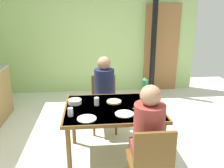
{
  "coord_description": "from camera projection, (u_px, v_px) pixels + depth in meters",
  "views": [
    {
      "loc": [
        -0.11,
        -2.64,
        1.87
      ],
      "look_at": [
        0.16,
        0.19,
        0.97
      ],
      "focal_mm": 37.76,
      "sensor_mm": 36.0,
      "label": 1
    }
  ],
  "objects": [
    {
      "name": "dinner_plate_near_right",
      "position": [
        124.0,
        114.0,
        2.71
      ],
      "size": [
        0.22,
        0.22,
        0.01
      ],
      "primitive_type": "cylinder",
      "color": "white",
      "rests_on": "dining_table"
    },
    {
      "name": "person_far_diner",
      "position": [
        104.0,
        85.0,
        3.54
      ],
      "size": [
        0.3,
        0.37,
        0.77
      ],
      "rotation": [
        0.0,
        0.0,
        3.14
      ],
      "color": "#1A2C42",
      "rests_on": "ground_plane"
    },
    {
      "name": "wall_back",
      "position": [
        94.0,
        35.0,
        5.33
      ],
      "size": [
        4.7,
        0.1,
        2.62
      ],
      "primitive_type": "cube",
      "color": "#A8C87A",
      "rests_on": "ground_plane"
    },
    {
      "name": "door_wooden",
      "position": [
        161.0,
        48.0,
        5.49
      ],
      "size": [
        0.8,
        0.05,
        2.0
      ],
      "primitive_type": "cube",
      "color": "#9A6638",
      "rests_on": "ground_plane"
    },
    {
      "name": "drinking_glass_by_far_diner",
      "position": [
        70.0,
        112.0,
        2.65
      ],
      "size": [
        0.06,
        0.06,
        0.1
      ],
      "primitive_type": "cylinder",
      "color": "silver",
      "rests_on": "dining_table"
    },
    {
      "name": "chair_far_diner",
      "position": [
        104.0,
        100.0,
        3.75
      ],
      "size": [
        0.4,
        0.4,
        0.87
      ],
      "rotation": [
        0.0,
        0.0,
        3.14
      ],
      "color": "brown",
      "rests_on": "ground_plane"
    },
    {
      "name": "bread_plate_sliced",
      "position": [
        114.0,
        102.0,
        3.05
      ],
      "size": [
        0.19,
        0.19,
        0.02
      ],
      "primitive_type": "cylinder",
      "color": "#DBB77A",
      "rests_on": "dining_table"
    },
    {
      "name": "water_bottle_green_near",
      "position": [
        145.0,
        89.0,
        3.13
      ],
      "size": [
        0.07,
        0.07,
        0.3
      ],
      "color": "#32975A",
      "rests_on": "dining_table"
    },
    {
      "name": "dinner_plate_near_left",
      "position": [
        87.0,
        119.0,
        2.59
      ],
      "size": [
        0.21,
        0.21,
        0.01
      ],
      "primitive_type": "cylinder",
      "color": "white",
      "rests_on": "dining_table"
    },
    {
      "name": "chair_near_diner",
      "position": [
        151.0,
        161.0,
        2.23
      ],
      "size": [
        0.4,
        0.4,
        0.87
      ],
      "color": "brown",
      "rests_on": "ground_plane"
    },
    {
      "name": "drinking_glass_by_near_diner",
      "position": [
        97.0,
        101.0,
        2.95
      ],
      "size": [
        0.06,
        0.06,
        0.1
      ],
      "primitive_type": "cylinder",
      "color": "silver",
      "rests_on": "dining_table"
    },
    {
      "name": "stove_pipe_column",
      "position": [
        154.0,
        36.0,
        5.12
      ],
      "size": [
        0.12,
        0.12,
        2.62
      ],
      "primitive_type": "cylinder",
      "color": "black",
      "rests_on": "ground_plane"
    },
    {
      "name": "serving_bowl_center",
      "position": [
        75.0,
        102.0,
        3.01
      ],
      "size": [
        0.17,
        0.17,
        0.05
      ],
      "primitive_type": "cylinder",
      "color": "silver",
      "rests_on": "dining_table"
    },
    {
      "name": "dining_table",
      "position": [
        113.0,
        112.0,
        2.94
      ],
      "size": [
        1.2,
        0.93,
        0.72
      ],
      "color": "brown",
      "rests_on": "ground_plane"
    },
    {
      "name": "person_near_diner",
      "position": [
        149.0,
        128.0,
        2.27
      ],
      "size": [
        0.3,
        0.37,
        0.77
      ],
      "color": "brown",
      "rests_on": "ground_plane"
    },
    {
      "name": "cutlery_knife_near",
      "position": [
        147.0,
        119.0,
        2.6
      ],
      "size": [
        0.15,
        0.03,
        0.0
      ],
      "primitive_type": "cube",
      "rotation": [
        0.0,
        0.0,
        3.02
      ],
      "color": "silver",
      "rests_on": "dining_table"
    },
    {
      "name": "cutlery_fork_near",
      "position": [
        139.0,
        108.0,
        2.86
      ],
      "size": [
        0.15,
        0.02,
        0.0
      ],
      "primitive_type": "cube",
      "rotation": [
        0.0,
        0.0,
        6.24
      ],
      "color": "silver",
      "rests_on": "dining_table"
    },
    {
      "name": "ground_plane",
      "position": [
        101.0,
        159.0,
        3.08
      ],
      "size": [
        7.25,
        7.25,
        0.0
      ],
      "primitive_type": "plane",
      "color": "silver"
    }
  ]
}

